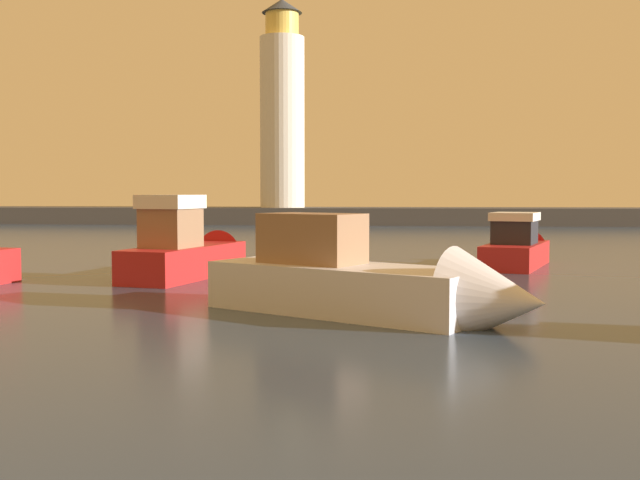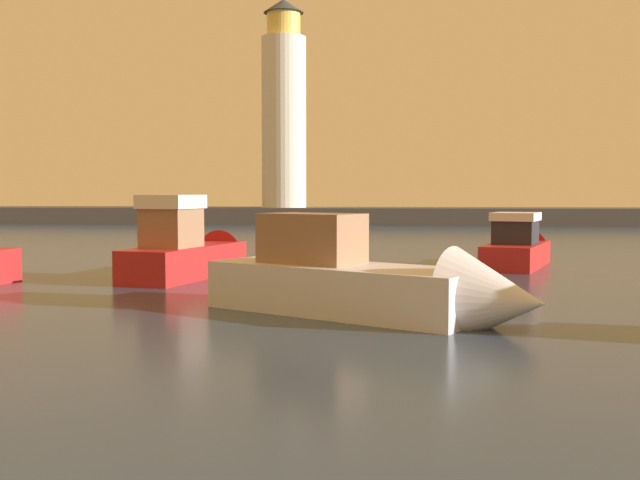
{
  "view_description": "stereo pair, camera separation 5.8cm",
  "coord_description": "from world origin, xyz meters",
  "px_view_note": "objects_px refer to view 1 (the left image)",
  "views": [
    {
      "loc": [
        2.61,
        -1.5,
        2.76
      ],
      "look_at": [
        0.73,
        17.74,
        1.54
      ],
      "focal_mm": 41.97,
      "sensor_mm": 36.0,
      "label": 1
    },
    {
      "loc": [
        2.67,
        -1.49,
        2.76
      ],
      "look_at": [
        0.73,
        17.74,
        1.54
      ],
      "focal_mm": 41.97,
      "sensor_mm": 36.0,
      "label": 2
    }
  ],
  "objects_px": {
    "motorboat_1": "(382,285)",
    "motorboat_0": "(194,251)",
    "lighthouse": "(282,110)",
    "motorboat_3": "(520,248)"
  },
  "relations": [
    {
      "from": "motorboat_1",
      "to": "motorboat_0",
      "type": "bearing_deg",
      "value": 129.3
    },
    {
      "from": "motorboat_0",
      "to": "lighthouse",
      "type": "bearing_deg",
      "value": 94.42
    },
    {
      "from": "motorboat_0",
      "to": "motorboat_3",
      "type": "distance_m",
      "value": 12.41
    },
    {
      "from": "motorboat_0",
      "to": "motorboat_3",
      "type": "bearing_deg",
      "value": 22.86
    },
    {
      "from": "motorboat_1",
      "to": "motorboat_3",
      "type": "bearing_deg",
      "value": 68.15
    },
    {
      "from": "motorboat_1",
      "to": "motorboat_3",
      "type": "xyz_separation_m",
      "value": [
        5.06,
        12.61,
        -0.06
      ]
    },
    {
      "from": "motorboat_3",
      "to": "lighthouse",
      "type": "bearing_deg",
      "value": 111.68
    },
    {
      "from": "motorboat_0",
      "to": "motorboat_3",
      "type": "height_order",
      "value": "motorboat_0"
    },
    {
      "from": "motorboat_1",
      "to": "motorboat_3",
      "type": "distance_m",
      "value": 13.59
    },
    {
      "from": "motorboat_0",
      "to": "motorboat_3",
      "type": "relative_size",
      "value": 1.1
    }
  ]
}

